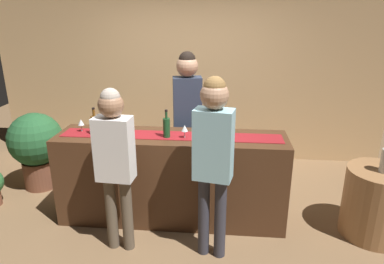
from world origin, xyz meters
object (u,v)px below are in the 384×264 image
Objects in this scene: wine_bottle_clear at (229,125)px; customer_sipping at (213,150)px; round_side_table at (377,203)px; wine_bottle_green at (167,127)px; wine_glass_near_customer at (81,123)px; bartender at (187,108)px; wine_glass_far_end at (110,126)px; customer_browsing at (115,155)px; wine_glass_mid_counter at (185,129)px; wine_bottle_amber at (95,125)px; potted_plant_tall at (36,145)px.

customer_sipping is at bearing -101.46° from wine_bottle_clear.
round_side_table is (1.56, -0.20, -0.74)m from wine_bottle_clear.
wine_glass_near_customer is at bearing 174.37° from wine_bottle_green.
wine_bottle_clear is 0.17× the size of bartender.
customer_browsing is at bearing -69.07° from wine_glass_far_end.
wine_bottle_green is 0.61m from wine_glass_far_end.
round_side_table is at bearing -2.87° from wine_glass_near_customer.
wine_bottle_amber is at bearing 179.04° from wine_glass_mid_counter.
wine_bottle_clear is 1.61m from wine_glass_near_customer.
wine_glass_near_customer is at bearing 155.87° from wine_bottle_amber.
wine_bottle_clear is 0.30× the size of potted_plant_tall.
bartender reaches higher than wine_glass_far_end.
wine_bottle_clear is at bearing 89.64° from customer_sipping.
wine_glass_mid_counter is 2.20m from potted_plant_tall.
customer_sipping is 2.69m from potted_plant_tall.
wine_bottle_clear reaches higher than wine_glass_far_end.
wine_bottle_green is at bearing 143.76° from customer_sipping.
wine_glass_mid_counter is 0.08× the size of customer_sipping.
customer_browsing is at bearing 54.87° from bartender.
wine_bottle_clear reaches higher than wine_glass_mid_counter.
wine_glass_far_end is 1.49m from potted_plant_tall.
wine_bottle_amber is 2.10× the size of wine_glass_far_end.
wine_bottle_green is at bearing 66.74° from bartender.
bartender is at bearing 25.97° from wine_glass_near_customer.
wine_glass_far_end is at bearing -13.05° from wine_glass_near_customer.
wine_bottle_clear is at bearing 5.76° from wine_glass_far_end.
round_side_table is at bearing 27.11° from customer_sipping.
wine_bottle_amber reaches higher than wine_glass_near_customer.
wine_glass_far_end is 2.91m from round_side_table.
wine_glass_mid_counter is (-0.46, -0.14, -0.01)m from wine_bottle_clear.
bartender reaches higher than potted_plant_tall.
wine_bottle_green is 1.00× the size of wine_bottle_amber.
customer_sipping reaches higher than wine_bottle_green.
wine_glass_mid_counter is at bearing 45.60° from customer_browsing.
wine_bottle_clear and wine_bottle_amber have the same top height.
wine_glass_far_end is 0.08× the size of customer_sipping.
wine_bottle_amber reaches higher than round_side_table.
wine_bottle_green is 0.41× the size of round_side_table.
wine_bottle_clear is 2.60m from potted_plant_tall.
customer_browsing is 2.72m from round_side_table.
customer_sipping is at bearing -23.66° from wine_bottle_amber.
wine_bottle_amber is 1.12m from bartender.
bartender is (0.15, 0.64, 0.04)m from wine_bottle_green.
round_side_table is at bearing -1.65° from wine_bottle_green.
wine_bottle_green and wine_bottle_amber have the same top height.
wine_bottle_clear is at bearing 124.98° from bartender.
customer_sipping is at bearing -59.85° from wine_glass_mid_counter.
wine_bottle_clear is at bearing 1.56° from wine_glass_near_customer.
potted_plant_tall is at bearing 160.68° from wine_bottle_green.
customer_browsing is at bearing -39.12° from potted_plant_tall.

